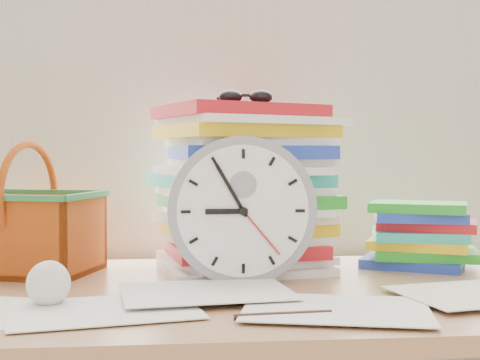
{
  "coord_description": "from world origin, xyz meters",
  "views": [
    {
      "loc": [
        -0.09,
        0.41,
        0.99
      ],
      "look_at": [
        0.03,
        1.6,
        0.94
      ],
      "focal_mm": 50.0,
      "sensor_mm": 36.0,
      "label": 1
    }
  ],
  "objects": [
    {
      "name": "curtain",
      "position": [
        0.0,
        1.98,
        1.3
      ],
      "size": [
        2.4,
        0.01,
        2.5
      ],
      "primitive_type": "cube",
      "color": "beige",
      "rests_on": "room_shell"
    },
    {
      "name": "desk",
      "position": [
        0.0,
        1.6,
        0.68
      ],
      "size": [
        1.4,
        0.7,
        0.75
      ],
      "color": "#A3724C",
      "rests_on": "ground"
    },
    {
      "name": "paper_stack",
      "position": [
        0.05,
        1.79,
        0.92
      ],
      "size": [
        0.42,
        0.38,
        0.34
      ],
      "primitive_type": null,
      "rotation": [
        0.0,
        0.0,
        0.29
      ],
      "color": "white",
      "rests_on": "desk"
    },
    {
      "name": "clock",
      "position": [
        0.03,
        1.64,
        0.89
      ],
      "size": [
        0.27,
        0.05,
        0.27
      ],
      "primitive_type": "cylinder",
      "rotation": [
        1.57,
        0.0,
        0.0
      ],
      "color": "gray",
      "rests_on": "desk"
    },
    {
      "name": "sunglasses",
      "position": [
        0.05,
        1.75,
        1.11
      ],
      "size": [
        0.13,
        0.11,
        0.03
      ],
      "primitive_type": null,
      "rotation": [
        0.0,
        0.0,
        -0.07
      ],
      "color": "black",
      "rests_on": "paper_stack"
    },
    {
      "name": "book_stack",
      "position": [
        0.43,
        1.77,
        0.82
      ],
      "size": [
        0.29,
        0.26,
        0.14
      ],
      "primitive_type": null,
      "rotation": [
        0.0,
        0.0,
        -0.38
      ],
      "color": "white",
      "rests_on": "desk"
    },
    {
      "name": "basket",
      "position": [
        -0.38,
        1.79,
        0.88
      ],
      "size": [
        0.31,
        0.27,
        0.26
      ],
      "primitive_type": null,
      "rotation": [
        0.0,
        0.0,
        -0.31
      ],
      "color": "#BA4F12",
      "rests_on": "desk"
    },
    {
      "name": "crumpled_ball",
      "position": [
        -0.29,
        1.49,
        0.79
      ],
      "size": [
        0.07,
        0.07,
        0.07
      ],
      "primitive_type": "sphere",
      "color": "white",
      "rests_on": "desk"
    },
    {
      "name": "pen",
      "position": [
        0.07,
        1.37,
        0.75
      ],
      "size": [
        0.15,
        0.02,
        0.01
      ],
      "primitive_type": "cylinder",
      "rotation": [
        0.0,
        1.57,
        0.09
      ],
      "color": "black",
      "rests_on": "desk"
    },
    {
      "name": "scattered_papers",
      "position": [
        0.0,
        1.6,
        0.76
      ],
      "size": [
        1.26,
        0.42,
        0.02
      ],
      "primitive_type": null,
      "color": "white",
      "rests_on": "desk"
    }
  ]
}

